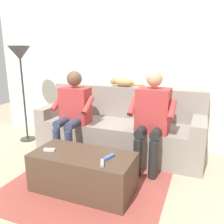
{
  "coord_description": "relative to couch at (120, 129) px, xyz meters",
  "views": [
    {
      "loc": [
        -1.1,
        2.94,
        1.43
      ],
      "look_at": [
        0.0,
        0.16,
        0.65
      ],
      "focal_mm": 38.04,
      "sensor_mm": 36.0,
      "label": 1
    }
  ],
  "objects": [
    {
      "name": "floor_lamp",
      "position": [
        1.55,
        0.17,
        0.98
      ],
      "size": [
        0.33,
        0.33,
        1.5
      ],
      "color": "#2D2D2D",
      "rests_on": "ground"
    },
    {
      "name": "cat_on_backrest",
      "position": [
        0.05,
        -0.24,
        0.65
      ],
      "size": [
        0.52,
        0.14,
        0.13
      ],
      "color": "#B7844C",
      "rests_on": "couch"
    },
    {
      "name": "remote_gray",
      "position": [
        -0.28,
        1.25,
        0.1
      ],
      "size": [
        0.08,
        0.14,
        0.02
      ],
      "primitive_type": "cube",
      "rotation": [
        0.0,
        0.0,
        1.96
      ],
      "color": "gray",
      "rests_on": "coffee_table"
    },
    {
      "name": "coffee_table",
      "position": [
        0.0,
        1.11,
        -0.11
      ],
      "size": [
        1.05,
        0.51,
        0.41
      ],
      "color": "#4C3828",
      "rests_on": "ground"
    },
    {
      "name": "person_left_seated",
      "position": [
        -0.54,
        0.34,
        0.37
      ],
      "size": [
        0.55,
        0.53,
        1.2
      ],
      "color": "#B23838",
      "rests_on": "ground"
    },
    {
      "name": "couch",
      "position": [
        0.0,
        0.0,
        0.0
      ],
      "size": [
        2.34,
        0.77,
        0.91
      ],
      "color": "gray",
      "rests_on": "ground"
    },
    {
      "name": "floor_rug",
      "position": [
        0.0,
        0.99,
        -0.31
      ],
      "size": [
        1.68,
        1.6,
        0.01
      ],
      "primitive_type": "cube",
      "color": "#9E473D",
      "rests_on": "ground"
    },
    {
      "name": "back_wall",
      "position": [
        0.0,
        -0.43,
        0.9
      ],
      "size": [
        4.86,
        0.06,
        2.44
      ],
      "primitive_type": "cube",
      "color": "silver",
      "rests_on": "ground"
    },
    {
      "name": "remote_blue",
      "position": [
        -0.29,
        1.1,
        0.1
      ],
      "size": [
        0.08,
        0.15,
        0.02
      ],
      "primitive_type": "cube",
      "rotation": [
        0.0,
        0.0,
        1.28
      ],
      "color": "#3860B7",
      "rests_on": "coffee_table"
    },
    {
      "name": "remote_white",
      "position": [
        0.36,
        1.18,
        0.1
      ],
      "size": [
        0.12,
        0.07,
        0.02
      ],
      "primitive_type": "cube",
      "rotation": [
        0.0,
        0.0,
        0.27
      ],
      "color": "white",
      "rests_on": "coffee_table"
    },
    {
      "name": "ground_plane",
      "position": [
        0.0,
        0.74,
        -0.32
      ],
      "size": [
        8.0,
        8.0,
        0.0
      ],
      "primitive_type": "plane",
      "color": "tan"
    },
    {
      "name": "person_right_seated",
      "position": [
        0.54,
        0.38,
        0.35
      ],
      "size": [
        0.55,
        0.52,
        1.17
      ],
      "color": "#B23838",
      "rests_on": "ground"
    }
  ]
}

